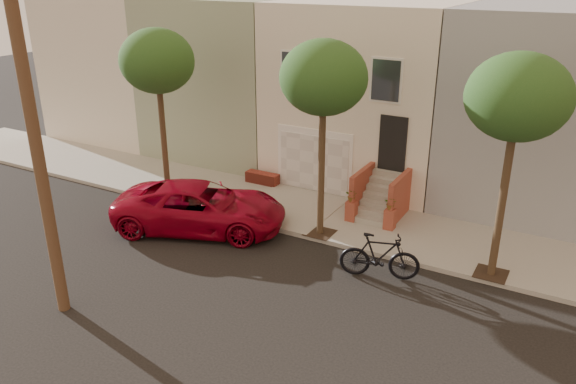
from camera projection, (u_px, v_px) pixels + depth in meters
The scene contains 9 objects.
ground at pixel (228, 282), 16.05m from camera, with size 90.00×90.00×0.00m, color black.
sidewalk at pixel (313, 213), 20.35m from camera, with size 40.00×3.70×0.15m, color #99968B.
house_row at pixel (377, 87), 23.74m from camera, with size 33.10×11.70×7.00m.
tree_left at pixel (157, 62), 19.75m from camera, with size 2.70×2.57×6.30m.
tree_mid at pixel (323, 79), 16.79m from camera, with size 2.70×2.57×6.30m.
tree_right at pixel (518, 99), 14.29m from camera, with size 2.70×2.57×6.30m.
utility_pole at pixel (550, 211), 7.90m from camera, with size 23.60×1.22×10.00m.
pickup_truck at pixel (201, 207), 19.06m from camera, with size 2.66×5.76×1.60m, color maroon.
motorcycle at pixel (380, 256), 16.07m from camera, with size 0.65×2.29×1.38m, color black.
Camera 1 is at (8.32, -11.30, 8.38)m, focal length 35.08 mm.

